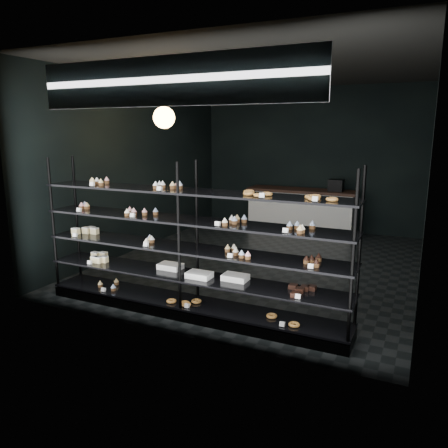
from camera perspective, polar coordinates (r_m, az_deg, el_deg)
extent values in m
cube|color=black|center=(7.67, 5.06, -4.95)|extent=(5.00, 6.00, 0.01)
cube|color=black|center=(7.39, 5.55, 19.40)|extent=(5.00, 6.00, 0.01)
cube|color=black|center=(10.23, 11.10, 8.27)|extent=(5.00, 0.01, 3.20)
cube|color=black|center=(4.67, -7.41, 3.95)|extent=(5.00, 0.01, 3.20)
cube|color=black|center=(8.54, -10.82, 7.54)|extent=(0.01, 6.00, 3.20)
cube|color=black|center=(6.93, 25.21, 5.56)|extent=(0.01, 6.00, 3.20)
cube|color=black|center=(5.59, -4.51, -11.06)|extent=(4.00, 0.50, 0.12)
cylinder|color=black|center=(6.33, -21.39, -0.29)|extent=(0.04, 0.04, 1.85)
cylinder|color=black|center=(6.63, -18.66, 0.45)|extent=(0.04, 0.04, 1.85)
cylinder|color=black|center=(5.11, -5.91, -2.35)|extent=(0.04, 0.04, 1.85)
cylinder|color=black|center=(5.48, -3.54, -1.31)|extent=(0.04, 0.04, 1.85)
cylinder|color=black|center=(4.46, 16.47, -4.98)|extent=(0.04, 0.04, 1.85)
cylinder|color=black|center=(4.87, 17.28, -3.56)|extent=(0.04, 0.04, 1.85)
cube|color=black|center=(5.55, -4.53, -10.21)|extent=(4.00, 0.50, 0.03)
cube|color=black|center=(5.43, -4.59, -6.79)|extent=(4.00, 0.50, 0.02)
cube|color=black|center=(5.32, -4.66, -3.23)|extent=(4.00, 0.50, 0.02)
cube|color=black|center=(5.24, -4.72, 0.46)|extent=(4.00, 0.50, 0.02)
cube|color=black|center=(5.18, -4.79, 4.26)|extent=(4.00, 0.50, 0.02)
cube|color=white|center=(5.80, -17.04, 4.99)|extent=(0.06, 0.04, 0.06)
cube|color=white|center=(5.16, -8.27, 4.55)|extent=(0.06, 0.04, 0.06)
cube|color=white|center=(4.61, 4.46, 3.74)|extent=(0.05, 0.04, 0.06)
cube|color=white|center=(4.43, 11.82, 3.18)|extent=(0.06, 0.04, 0.06)
cube|color=white|center=(6.00, -18.32, 1.73)|extent=(0.06, 0.04, 0.06)
cube|color=white|center=(5.46, -11.94, 1.12)|extent=(0.05, 0.04, 0.06)
cube|color=white|center=(4.84, -0.34, -0.04)|extent=(0.06, 0.04, 0.06)
cube|color=white|center=(4.56, 8.63, -0.93)|extent=(0.06, 0.04, 0.06)
cube|color=white|center=(6.12, -18.63, -1.44)|extent=(0.06, 0.04, 0.06)
cube|color=white|center=(5.41, -9.95, -2.70)|extent=(0.05, 0.04, 0.06)
cube|color=white|center=(4.86, 1.32, -4.24)|extent=(0.05, 0.04, 0.06)
cube|color=white|center=(4.61, 10.72, -5.39)|extent=(0.06, 0.04, 0.06)
cube|color=white|center=(6.10, -17.37, -4.79)|extent=(0.06, 0.04, 0.06)
cube|color=white|center=(4.75, 9.38, -9.29)|extent=(0.06, 0.04, 0.06)
cube|color=white|center=(6.07, -15.62, -8.25)|extent=(0.06, 0.04, 0.06)
cube|color=white|center=(5.38, -5.18, -10.55)|extent=(0.05, 0.04, 0.06)
cube|color=white|center=(4.92, 7.61, -12.86)|extent=(0.06, 0.04, 0.06)
cube|color=#0E1346|center=(4.72, -7.26, 18.04)|extent=(3.20, 0.04, 0.45)
cube|color=white|center=(4.70, -7.40, 18.05)|extent=(3.30, 0.02, 0.50)
cylinder|color=black|center=(7.10, -7.95, 17.24)|extent=(0.01, 0.01, 0.56)
sphere|color=#F7AF56|center=(7.07, -7.84, 13.61)|extent=(0.34, 0.34, 0.34)
cube|color=beige|center=(9.89, 10.05, 1.52)|extent=(2.30, 0.60, 0.92)
cube|color=black|center=(9.81, 10.15, 4.33)|extent=(2.39, 0.65, 0.06)
cube|color=black|center=(9.63, 14.44, 4.92)|extent=(0.30, 0.30, 0.25)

